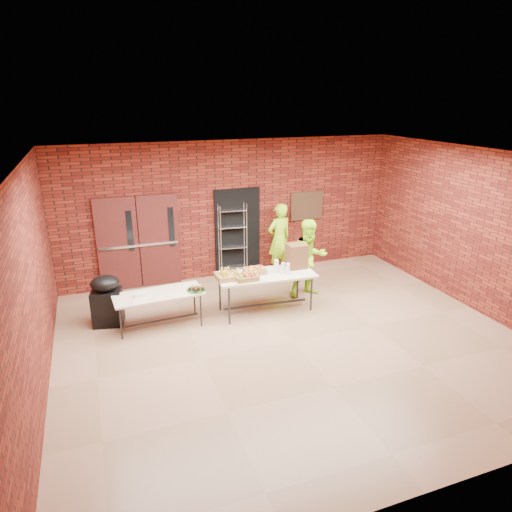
{
  "coord_description": "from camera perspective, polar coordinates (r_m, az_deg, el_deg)",
  "views": [
    {
      "loc": [
        -3.08,
        -6.47,
        4.13
      ],
      "look_at": [
        -0.19,
        1.4,
        1.17
      ],
      "focal_mm": 32.0,
      "sensor_mm": 36.0,
      "label": 1
    }
  ],
  "objects": [
    {
      "name": "table_left",
      "position": [
        8.66,
        -12.09,
        -4.94
      ],
      "size": [
        1.67,
        0.78,
        0.67
      ],
      "rotation": [
        0.0,
        0.0,
        0.06
      ],
      "color": "beige",
      "rests_on": "room"
    },
    {
      "name": "dark_doorway",
      "position": [
        10.87,
        -2.33,
        2.99
      ],
      "size": [
        1.1,
        0.06,
        2.1
      ],
      "primitive_type": "cube",
      "color": "black",
      "rests_on": "room"
    },
    {
      "name": "cup_stack_front",
      "position": [
        9.02,
        3.4,
        -1.5
      ],
      "size": [
        0.07,
        0.07,
        0.22
      ],
      "primitive_type": "cylinder",
      "color": "white",
      "rests_on": "table_right"
    },
    {
      "name": "coffee_dispenser",
      "position": [
        9.3,
        5.07,
        0.02
      ],
      "size": [
        0.38,
        0.34,
        0.5
      ],
      "primitive_type": "cube",
      "color": "brown",
      "rests_on": "table_right"
    },
    {
      "name": "volunteer_woman",
      "position": [
        10.91,
        2.92,
        2.08
      ],
      "size": [
        0.72,
        0.55,
        1.75
      ],
      "primitive_type": "imported",
      "rotation": [
        0.0,
        0.0,
        3.36
      ],
      "color": "#A2EF1A",
      "rests_on": "room"
    },
    {
      "name": "double_doors",
      "position": [
        10.41,
        -14.41,
        1.65
      ],
      "size": [
        1.78,
        0.12,
        2.1
      ],
      "color": "#4C1516",
      "rests_on": "room"
    },
    {
      "name": "volunteer_man",
      "position": [
        9.77,
        6.7,
        -0.29
      ],
      "size": [
        0.88,
        0.71,
        1.7
      ],
      "primitive_type": "imported",
      "rotation": [
        0.0,
        0.0,
        0.09
      ],
      "color": "#A2EF1A",
      "rests_on": "room"
    },
    {
      "name": "napkin_box",
      "position": [
        8.58,
        -14.32,
        -4.7
      ],
      "size": [
        0.2,
        0.13,
        0.07
      ],
      "primitive_type": "cube",
      "color": "white",
      "rests_on": "table_left"
    },
    {
      "name": "basket_oranges",
      "position": [
        9.02,
        -0.16,
        -1.84
      ],
      "size": [
        0.41,
        0.32,
        0.13
      ],
      "color": "#AB7645",
      "rests_on": "table_right"
    },
    {
      "name": "cup_stack_mid",
      "position": [
        8.96,
        4.02,
        -1.64
      ],
      "size": [
        0.08,
        0.08,
        0.23
      ],
      "primitive_type": "cylinder",
      "color": "white",
      "rests_on": "table_right"
    },
    {
      "name": "basket_apples",
      "position": [
        8.7,
        -1.18,
        -2.65
      ],
      "size": [
        0.42,
        0.32,
        0.13
      ],
      "color": "#AB7645",
      "rests_on": "table_right"
    },
    {
      "name": "room",
      "position": [
        7.6,
        4.97,
        -0.05
      ],
      "size": [
        8.08,
        7.08,
        3.28
      ],
      "color": "#8B6B4B",
      "rests_on": "ground"
    },
    {
      "name": "basket_bananas",
      "position": [
        8.74,
        -3.53,
        -2.56
      ],
      "size": [
        0.44,
        0.35,
        0.14
      ],
      "color": "#AB7645",
      "rests_on": "table_right"
    },
    {
      "name": "wire_rack",
      "position": [
        10.74,
        -2.92,
        1.88
      ],
      "size": [
        0.67,
        0.3,
        1.78
      ],
      "primitive_type": null,
      "rotation": [
        0.0,
        0.0,
        -0.13
      ],
      "color": "#BBBCC3",
      "rests_on": "room"
    },
    {
      "name": "bronze_plaque",
      "position": [
        11.39,
        6.34,
        6.26
      ],
      "size": [
        0.85,
        0.04,
        0.7
      ],
      "primitive_type": "cube",
      "color": "#3A2717",
      "rests_on": "room"
    },
    {
      "name": "table_right",
      "position": [
        9.04,
        1.22,
        -2.63
      ],
      "size": [
        1.99,
        0.94,
        0.8
      ],
      "rotation": [
        0.0,
        0.0,
        -0.07
      ],
      "color": "beige",
      "rests_on": "room"
    },
    {
      "name": "cup_stack_back",
      "position": [
        9.04,
        2.56,
        -1.29
      ],
      "size": [
        0.09,
        0.09,
        0.26
      ],
      "primitive_type": "cylinder",
      "color": "white",
      "rests_on": "table_right"
    },
    {
      "name": "covered_grill",
      "position": [
        9.05,
        -18.14,
        -5.26
      ],
      "size": [
        0.62,
        0.55,
        0.99
      ],
      "rotation": [
        0.0,
        0.0,
        -0.2
      ],
      "color": "black",
      "rests_on": "room"
    },
    {
      "name": "muffin_tray",
      "position": [
        8.64,
        -7.47,
        -4.02
      ],
      "size": [
        0.36,
        0.36,
        0.09
      ],
      "color": "#164A13",
      "rests_on": "table_left"
    }
  ]
}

